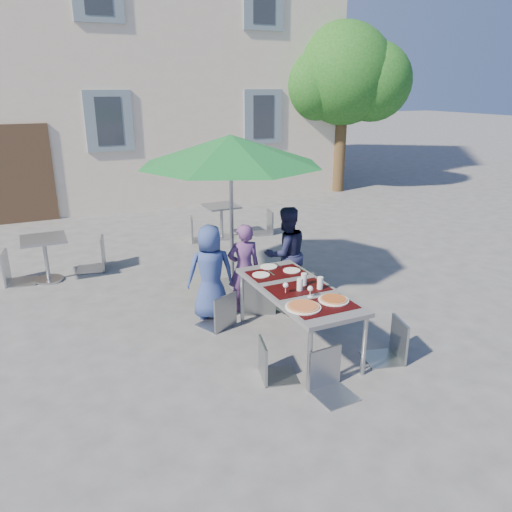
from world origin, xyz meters
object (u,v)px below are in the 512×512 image
child_1 (244,268)px  chair_3 (271,338)px  pizza_near_right (334,299)px  child_2 (286,254)px  cafe_table_0 (45,252)px  bg_chair_r_1 (266,209)px  chair_0 (220,290)px  chair_1 (259,272)px  dining_table (298,293)px  bg_chair_l_0 (10,248)px  chair_2 (296,269)px  bg_chair_r_0 (94,234)px  cafe_table_1 (222,217)px  chair_4 (393,317)px  bg_chair_l_1 (196,215)px  chair_5 (332,348)px  patio_umbrella (231,151)px  pizza_near_left (303,306)px

child_1 → chair_3: (-0.43, -1.71, -0.14)m
pizza_near_right → chair_3: chair_3 is taller
pizza_near_right → child_2: size_ratio=0.24×
pizza_near_right → cafe_table_0: pizza_near_right is taller
bg_chair_r_1 → chair_0: bearing=-123.7°
chair_1 → bg_chair_r_1: size_ratio=1.08×
dining_table → bg_chair_l_0: bg_chair_l_0 is taller
chair_1 → chair_2: bearing=-17.2°
child_1 → chair_1: bearing=143.6°
child_1 → bg_chair_r_0: (-1.62, 2.57, 0.00)m
child_1 → cafe_table_1: size_ratio=1.81×
chair_4 → bg_chair_l_1: 5.37m
chair_5 → chair_4: bearing=15.1°
chair_1 → patio_umbrella: patio_umbrella is taller
chair_3 → bg_chair_l_1: (0.89, 5.12, 0.06)m
dining_table → pizza_near_right: 0.52m
child_2 → bg_chair_l_0: (-3.64, 2.35, -0.10)m
chair_4 → bg_chair_l_1: bearing=95.8°
chair_2 → chair_3: chair_2 is taller
chair_1 → cafe_table_1: (0.84, 3.55, -0.14)m
pizza_near_left → chair_5: (0.05, -0.49, -0.26)m
chair_5 → bg_chair_l_1: 5.63m
chair_2 → patio_umbrella: patio_umbrella is taller
child_2 → chair_1: child_2 is taller
pizza_near_left → bg_chair_r_1: size_ratio=0.42×
chair_1 → cafe_table_0: size_ratio=1.39×
child_2 → chair_3: (-1.15, -1.83, -0.21)m
chair_5 → cafe_table_0: chair_5 is taller
cafe_table_1 → child_1: bearing=-106.2°
dining_table → cafe_table_0: size_ratio=2.56×
pizza_near_left → chair_1: bearing=82.4°
dining_table → bg_chair_r_1: size_ratio=2.00×
chair_2 → cafe_table_0: 4.06m
child_1 → bg_chair_r_1: child_1 is taller
child_2 → chair_1: (-0.56, -0.28, -0.10)m
chair_0 → chair_4: size_ratio=0.98×
child_1 → patio_umbrella: 1.69m
pizza_near_left → cafe_table_1: 5.22m
dining_table → bg_chair_r_1: bg_chair_r_1 is taller
chair_5 → bg_chair_r_0: (-1.62, 4.77, 0.12)m
chair_3 → child_1: bearing=75.8°
dining_table → patio_umbrella: size_ratio=0.69×
chair_1 → bg_chair_l_0: 4.04m
bg_chair_l_1 → chair_1: bearing=-94.9°
chair_2 → cafe_table_1: bearing=84.8°
pizza_near_right → cafe_table_0: (-2.77, 4.03, -0.28)m
dining_table → bg_chair_r_0: size_ratio=1.74×
child_1 → chair_3: child_1 is taller
child_2 → bg_chair_r_0: 3.39m
child_2 → patio_umbrella: size_ratio=0.52×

